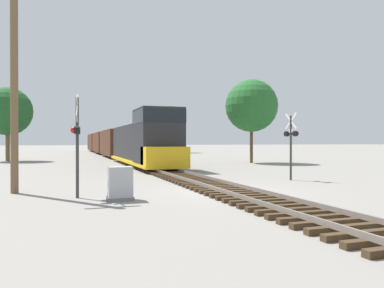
# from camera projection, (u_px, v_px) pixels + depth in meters

# --- Properties ---
(ground_plane) EXTENTS (400.00, 400.00, 0.00)m
(ground_plane) POSITION_uv_depth(u_px,v_px,m) (225.00, 192.00, 16.15)
(ground_plane) COLOR gray
(rail_track_bed) EXTENTS (2.60, 160.00, 0.31)m
(rail_track_bed) POSITION_uv_depth(u_px,v_px,m) (225.00, 189.00, 16.14)
(rail_track_bed) COLOR #42301E
(rail_track_bed) RESTS_ON ground
(freight_train) EXTENTS (3.12, 65.46, 4.59)m
(freight_train) POSITION_uv_depth(u_px,v_px,m) (112.00, 143.00, 54.72)
(freight_train) COLOR #232326
(freight_train) RESTS_ON ground
(crossing_signal_near) EXTENTS (0.39, 1.01, 4.02)m
(crossing_signal_near) POSITION_uv_depth(u_px,v_px,m) (77.00, 136.00, 14.33)
(crossing_signal_near) COLOR #333333
(crossing_signal_near) RESTS_ON ground
(crossing_signal_far) EXTENTS (0.43, 1.01, 3.77)m
(crossing_signal_far) POSITION_uv_depth(u_px,v_px,m) (291.00, 139.00, 20.93)
(crossing_signal_far) COLOR #333333
(crossing_signal_far) RESTS_ON ground
(relay_cabinet) EXTENTS (0.95, 0.71, 1.24)m
(relay_cabinet) POSITION_uv_depth(u_px,v_px,m) (120.00, 184.00, 13.79)
(relay_cabinet) COLOR slate
(relay_cabinet) RESTS_ON ground
(utility_pole) EXTENTS (1.80, 0.31, 9.84)m
(utility_pole) POSITION_uv_depth(u_px,v_px,m) (14.00, 73.00, 15.62)
(utility_pole) COLOR brown
(utility_pole) RESTS_ON ground
(tree_far_right) EXTENTS (5.28, 5.28, 8.39)m
(tree_far_right) POSITION_uv_depth(u_px,v_px,m) (251.00, 106.00, 37.60)
(tree_far_right) COLOR brown
(tree_far_right) RESTS_ON ground
(tree_mid_background) EXTENTS (5.28, 5.28, 8.11)m
(tree_mid_background) POSITION_uv_depth(u_px,v_px,m) (8.00, 111.00, 40.97)
(tree_mid_background) COLOR brown
(tree_mid_background) RESTS_ON ground
(tree_deep_background) EXTENTS (4.38, 4.38, 8.96)m
(tree_deep_background) POSITION_uv_depth(u_px,v_px,m) (171.00, 118.00, 71.66)
(tree_deep_background) COLOR #473521
(tree_deep_background) RESTS_ON ground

